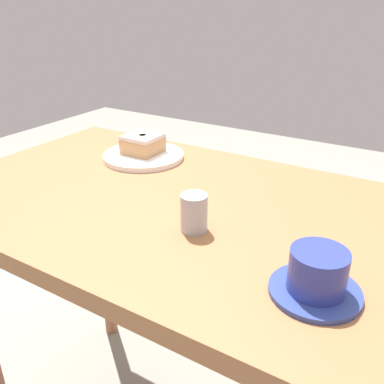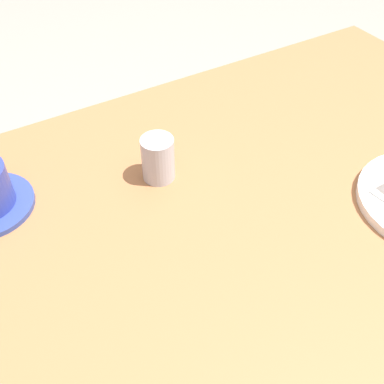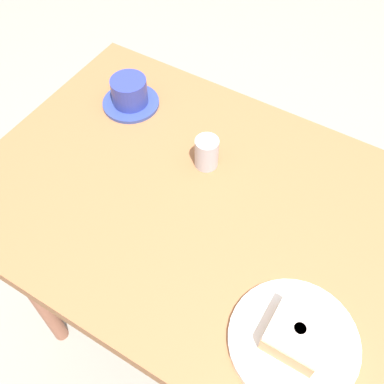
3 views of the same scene
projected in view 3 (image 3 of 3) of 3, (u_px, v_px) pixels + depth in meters
name	position (u px, v px, depth m)	size (l,w,h in m)	color
ground_plane	(215.00, 345.00, 1.52)	(6.00, 6.00, 0.00)	gray
table	(228.00, 240.00, 0.97)	(1.07, 0.65, 0.78)	#95603A
plate_glazed_square	(293.00, 341.00, 0.75)	(0.21, 0.21, 0.01)	white
napkin_glazed_square	(294.00, 339.00, 0.74)	(0.13, 0.13, 0.00)	white
donut_glazed_square	(297.00, 334.00, 0.72)	(0.09, 0.09, 0.05)	tan
coffee_cup	(130.00, 94.00, 1.06)	(0.13, 0.13, 0.07)	navy
sugar_jar	(207.00, 153.00, 0.95)	(0.05, 0.05, 0.07)	#AAABB4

